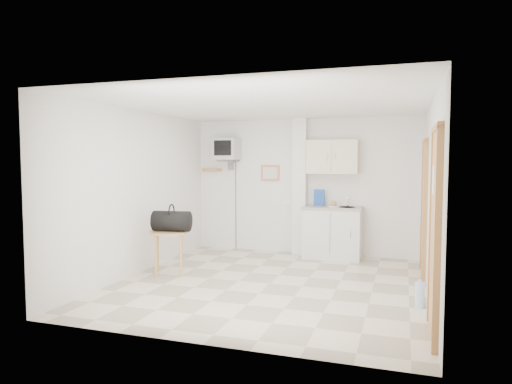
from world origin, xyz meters
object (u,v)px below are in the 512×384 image
(crt_television, at_px, (227,150))
(duffel_bag, at_px, (172,221))
(round_table, at_px, (169,237))
(water_bottle, at_px, (420,295))

(crt_television, xyz_separation_m, duffel_bag, (-0.11, -1.99, -1.11))
(crt_television, relative_size, round_table, 3.23)
(crt_television, distance_m, water_bottle, 4.59)
(round_table, bearing_deg, water_bottle, -7.47)
(round_table, distance_m, water_bottle, 3.64)
(duffel_bag, bearing_deg, round_table, -176.46)
(round_table, bearing_deg, duffel_bag, 11.46)
(water_bottle, bearing_deg, duffel_bag, 172.28)
(crt_television, bearing_deg, round_table, -94.57)
(crt_television, height_order, water_bottle, crt_television)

